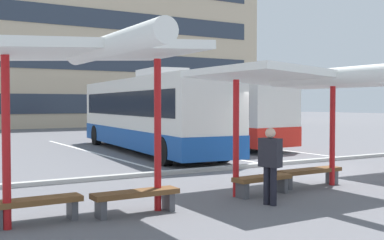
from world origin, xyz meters
The scene contains 15 objects.
ground_plane centered at (0.00, 0.00, 0.00)m, with size 160.00×160.00×0.00m, color slate.
terminal_building centered at (0.03, 35.97, 9.56)m, with size 43.73×12.70×21.85m.
coach_bus_0 centered at (-1.73, 7.23, 1.61)m, with size 3.51×12.58×3.50m.
coach_bus_1 centered at (2.05, 9.76, 1.60)m, with size 3.57×12.60×3.51m.
lane_stripe_0 centered at (-3.87, 8.67, 0.00)m, with size 0.16×14.00×0.01m, color white.
lane_stripe_1 centered at (0.00, 8.67, 0.00)m, with size 0.16×14.00×0.01m, color white.
lane_stripe_2 centered at (3.87, 8.67, 0.00)m, with size 0.16×14.00×0.01m, color white.
waiting_shelter_0 centered at (-7.87, -3.45, 2.98)m, with size 3.82×4.41×3.24m.
bench_0 centered at (-8.77, -3.05, 0.33)m, with size 1.59×0.45×0.45m.
bench_1 centered at (-6.97, -3.27, 0.34)m, with size 1.71×0.44×0.45m.
waiting_shelter_1 centered at (-2.79, -3.13, 2.67)m, with size 4.06×5.25×2.93m.
bench_2 centered at (-3.69, -3.01, 0.33)m, with size 1.54×0.53×0.45m.
bench_3 centered at (-1.89, -2.68, 0.34)m, with size 1.93×0.46×0.45m.
platform_kerb centered at (0.00, 0.94, 0.06)m, with size 44.00×0.24×0.12m, color #ADADA8.
waiting_passenger_0 centered at (-4.23, -3.93, 0.92)m, with size 0.34×0.51×1.61m.
Camera 1 is at (-10.65, -11.62, 2.11)m, focal length 44.84 mm.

